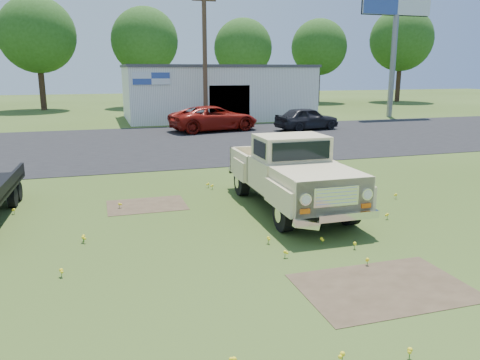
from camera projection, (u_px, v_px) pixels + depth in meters
name	position (u px, v px, depth m)	size (l,w,h in m)	color
ground	(251.00, 239.00, 10.70)	(140.00, 140.00, 0.00)	#354917
asphalt_lot	(162.00, 143.00, 24.66)	(90.00, 14.00, 0.02)	black
dirt_patch_a	(384.00, 287.00, 8.34)	(3.00, 2.00, 0.01)	#453625
dirt_patch_b	(147.00, 205.00, 13.39)	(2.20, 1.60, 0.01)	#453625
commercial_building	(216.00, 91.00, 37.04)	(14.20, 8.20, 4.15)	silver
billboard	(397.00, 8.00, 36.80)	(6.10, 0.45, 11.05)	slate
utility_pole_mid	(205.00, 57.00, 31.25)	(1.60, 0.30, 9.00)	#44311F
treeline_c	(37.00, 35.00, 43.58)	(7.04, 7.04, 10.47)	#362318
treeline_d	(145.00, 41.00, 47.43)	(6.72, 6.72, 10.00)	#362318
treeline_e	(243.00, 48.00, 49.03)	(6.08, 6.08, 9.04)	#362318
treeline_f	(319.00, 47.00, 54.13)	(6.40, 6.40, 9.52)	#362318
treeline_g	(401.00, 40.00, 55.37)	(7.36, 7.36, 10.95)	#362318
vintage_pickup_truck	(290.00, 172.00, 12.89)	(2.21, 5.69, 2.07)	#D1B78C
red_pickup	(214.00, 119.00, 29.50)	(2.59, 5.61, 1.56)	maroon
dark_sedan	(307.00, 119.00, 29.92)	(1.71, 4.24, 1.44)	black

